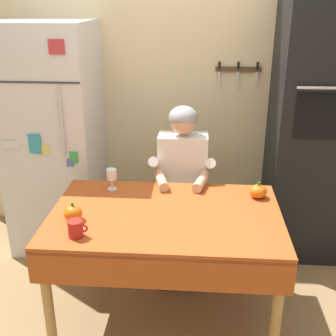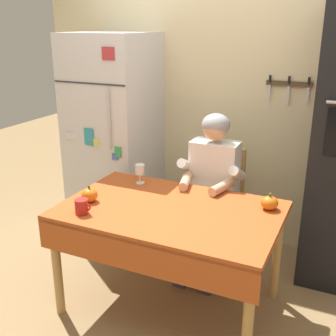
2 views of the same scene
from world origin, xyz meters
TOP-DOWN VIEW (x-y plane):
  - ground_plane at (0.00, 0.00)m, footprint 10.00×10.00m
  - back_wall_assembly at (0.05, 1.35)m, footprint 3.70×0.13m
  - refrigerator at (-0.95, 0.96)m, footprint 0.68×0.71m
  - wall_oven at (1.05, 1.00)m, footprint 0.60×0.64m
  - dining_table at (0.00, 0.08)m, footprint 1.40×0.90m
  - chair_behind_person at (0.08, 0.87)m, footprint 0.40×0.40m
  - seated_person at (0.08, 0.68)m, footprint 0.47×0.55m
  - coffee_mug at (-0.46, -0.21)m, footprint 0.11×0.08m
  - wine_glass at (-0.39, 0.41)m, footprint 0.07×0.07m
  - pumpkin_large at (0.58, 0.35)m, footprint 0.11×0.11m
  - pumpkin_medium at (-0.53, -0.03)m, footprint 0.11×0.11m

SIDE VIEW (x-z plane):
  - ground_plane at x=0.00m, z-range 0.00..0.00m
  - chair_behind_person at x=0.08m, z-range 0.05..0.98m
  - dining_table at x=0.00m, z-range 0.29..1.03m
  - seated_person at x=0.08m, z-range 0.11..1.36m
  - pumpkin_large at x=0.58m, z-range 0.73..0.84m
  - pumpkin_medium at x=-0.53m, z-range 0.73..0.85m
  - coffee_mug at x=-0.46m, z-range 0.74..0.84m
  - wine_glass at x=-0.39m, z-range 0.77..0.92m
  - refrigerator at x=-0.95m, z-range 0.00..1.80m
  - wall_oven at x=1.05m, z-range 0.00..2.10m
  - back_wall_assembly at x=0.05m, z-range 0.00..2.60m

